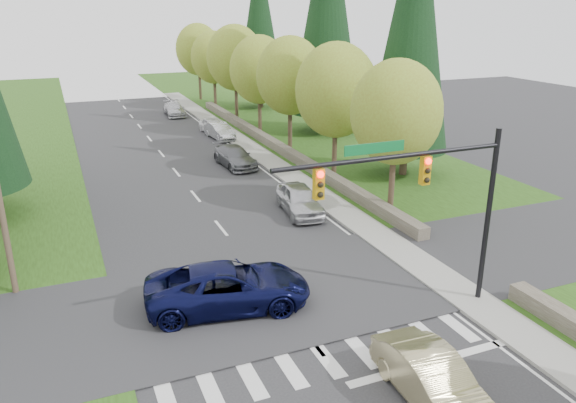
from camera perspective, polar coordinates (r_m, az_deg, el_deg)
grass_east at (r=38.18m, az=10.31°, el=2.56°), size 14.00×110.00×0.06m
cross_street at (r=22.69m, az=-1.46°, el=-9.34°), size 120.00×8.00×0.10m
sidewalk_east at (r=37.08m, az=0.65°, el=2.43°), size 1.80×80.00×0.13m
curb_east at (r=36.77m, az=-0.56°, el=2.28°), size 0.20×80.00×0.13m
stone_wall_north at (r=44.77m, az=-1.39°, el=5.79°), size 0.70×40.00×0.70m
traffic_signal at (r=19.85m, az=14.02°, el=1.45°), size 8.70×0.37×6.80m
decid_tree_0 at (r=29.96m, az=10.94°, el=8.87°), size 4.80×4.80×8.37m
decid_tree_1 at (r=35.94m, az=4.92°, el=11.19°), size 5.20×5.20×8.80m
decid_tree_2 at (r=42.13m, az=0.21°, el=12.65°), size 5.00×5.00×8.82m
decid_tree_3 at (r=48.68m, az=-2.96°, el=13.24°), size 5.00×5.00×8.55m
decid_tree_4 at (r=55.28m, az=-5.40°, el=14.33°), size 5.40×5.40×9.18m
decid_tree_5 at (r=61.97m, az=-7.57°, el=14.31°), size 4.80×4.80×8.30m
decid_tree_6 at (r=68.72m, az=-9.11°, el=15.01°), size 5.20×5.20×8.86m
conifer_e_a at (r=37.16m, az=12.61°, el=17.27°), size 5.44×5.44×17.80m
conifer_e_b at (r=49.75m, az=4.02°, el=19.27°), size 6.12×6.12×19.80m
conifer_e_c at (r=62.28m, az=-2.91°, el=17.94°), size 5.10×5.10×16.80m
sedan_champagne at (r=17.35m, az=14.48°, el=-17.14°), size 1.72×4.63×1.51m
suv_navy at (r=21.47m, az=-6.09°, el=-8.62°), size 6.58×3.87×1.72m
parked_car_a at (r=30.76m, az=1.20°, el=0.21°), size 2.41×4.81×1.57m
parked_car_b at (r=40.00m, az=-5.42°, el=4.56°), size 2.28×4.94×1.40m
parked_car_c at (r=48.59m, az=-6.96°, el=7.13°), size 1.83×4.15×1.32m
parked_car_d at (r=50.83m, az=-7.70°, el=7.63°), size 1.77×3.94×1.31m
parked_car_e at (r=59.64m, az=-11.46°, el=9.18°), size 2.07×4.67×1.33m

